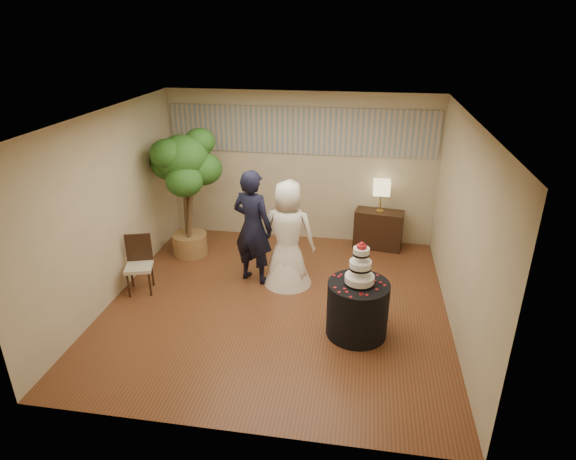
% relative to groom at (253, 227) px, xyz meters
% --- Properties ---
extents(floor, '(5.00, 5.00, 0.00)m').
position_rel_groom_xyz_m(floor, '(0.51, -0.67, -0.94)').
color(floor, brown).
rests_on(floor, ground).
extents(ceiling, '(5.00, 5.00, 0.00)m').
position_rel_groom_xyz_m(ceiling, '(0.51, -0.67, 1.86)').
color(ceiling, white).
rests_on(ceiling, wall_back).
extents(wall_back, '(5.00, 0.06, 2.80)m').
position_rel_groom_xyz_m(wall_back, '(0.51, 1.83, 0.46)').
color(wall_back, '#C6B793').
rests_on(wall_back, ground).
extents(wall_front, '(5.00, 0.06, 2.80)m').
position_rel_groom_xyz_m(wall_front, '(0.51, -3.17, 0.46)').
color(wall_front, '#C6B793').
rests_on(wall_front, ground).
extents(wall_left, '(0.06, 5.00, 2.80)m').
position_rel_groom_xyz_m(wall_left, '(-1.99, -0.67, 0.46)').
color(wall_left, '#C6B793').
rests_on(wall_left, ground).
extents(wall_right, '(0.06, 5.00, 2.80)m').
position_rel_groom_xyz_m(wall_right, '(3.01, -0.67, 0.46)').
color(wall_right, '#C6B793').
rests_on(wall_right, ground).
extents(mural_border, '(4.90, 0.02, 0.85)m').
position_rel_groom_xyz_m(mural_border, '(0.51, 1.81, 1.16)').
color(mural_border, '#9B9A91').
rests_on(mural_border, wall_back).
extents(groom, '(0.79, 0.65, 1.87)m').
position_rel_groom_xyz_m(groom, '(0.00, 0.00, 0.00)').
color(groom, black).
rests_on(groom, floor).
extents(bride, '(0.89, 0.82, 1.74)m').
position_rel_groom_xyz_m(bride, '(0.56, -0.01, -0.07)').
color(bride, white).
rests_on(bride, floor).
extents(cake_table, '(1.08, 1.08, 0.77)m').
position_rel_groom_xyz_m(cake_table, '(1.70, -1.23, -0.55)').
color(cake_table, black).
rests_on(cake_table, floor).
extents(wedding_cake, '(0.39, 0.39, 0.60)m').
position_rel_groom_xyz_m(wedding_cake, '(1.70, -1.23, 0.14)').
color(wedding_cake, white).
rests_on(wedding_cake, cake_table).
extents(console, '(0.91, 0.51, 0.72)m').
position_rel_groom_xyz_m(console, '(2.01, 1.57, -0.58)').
color(console, black).
rests_on(console, floor).
extents(table_lamp, '(0.30, 0.30, 0.58)m').
position_rel_groom_xyz_m(table_lamp, '(2.01, 1.57, 0.08)').
color(table_lamp, beige).
rests_on(table_lamp, console).
extents(ficus_tree, '(1.56, 1.56, 2.31)m').
position_rel_groom_xyz_m(ficus_tree, '(-1.36, 0.73, 0.22)').
color(ficus_tree, '#26581B').
rests_on(ficus_tree, floor).
extents(side_chair, '(0.53, 0.54, 0.91)m').
position_rel_groom_xyz_m(side_chair, '(-1.67, -0.65, -0.48)').
color(side_chair, black).
rests_on(side_chair, floor).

